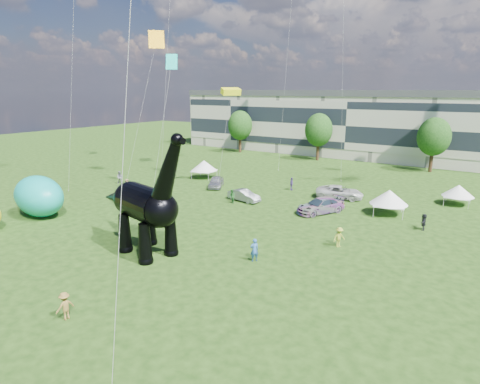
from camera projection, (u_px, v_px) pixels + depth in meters
The scene contains 15 objects.
ground at pixel (168, 283), 28.16m from camera, with size 220.00×220.00×0.00m, color #16330C.
terrace_row at pixel (355, 126), 80.65m from camera, with size 78.00×11.00×12.00m, color beige.
tree_far_left at pixel (240, 123), 85.40m from camera, with size 5.20×5.20×9.44m.
tree_mid_left at pixel (319, 127), 75.56m from camera, with size 5.20×5.20×9.44m.
tree_mid_right at pixel (434, 134), 64.64m from camera, with size 5.20×5.20×9.44m.
dinosaur_sculpture at pixel (142, 205), 32.74m from camera, with size 13.11×4.91×10.69m.
car_silver at pixel (216, 182), 55.52m from camera, with size 1.79×4.45×1.52m, color silver.
car_grey at pixel (244, 196), 48.62m from camera, with size 1.48×4.25×1.40m, color gray.
car_white at pixel (340, 192), 49.82m from camera, with size 2.65×5.74×1.59m, color silver.
car_dark at pixel (321, 206), 43.94m from camera, with size 2.32×5.70×1.65m, color #595960.
gazebo_near at pixel (389, 197), 43.06m from camera, with size 4.85×4.85×2.77m.
gazebo_far at pixel (458, 191), 46.79m from camera, with size 3.56×3.56×2.42m.
gazebo_left at pixel (204, 166), 61.08m from camera, with size 4.65×4.65×2.75m.
inflatable_teal at pixel (39, 196), 42.65m from camera, with size 6.97×4.35×4.35m, color #0DA69C.
visitors at pixel (233, 212), 41.66m from camera, with size 40.98×36.82×1.89m.
Camera 1 is at (18.69, -18.36, 13.15)m, focal length 30.00 mm.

